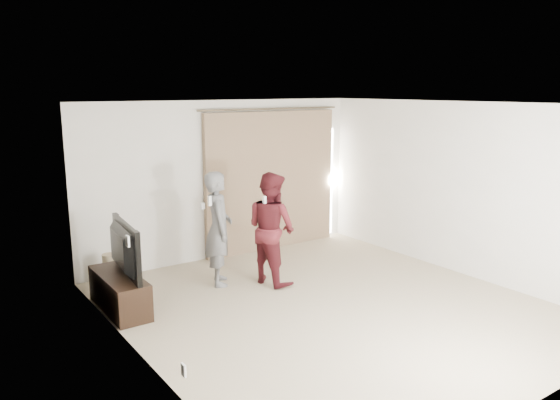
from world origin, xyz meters
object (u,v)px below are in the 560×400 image
(person_man, at_px, (218,228))
(person_woman, at_px, (271,228))
(tv_console, at_px, (120,292))
(tv, at_px, (117,249))

(person_man, distance_m, person_woman, 0.76)
(person_woman, bearing_deg, tv_console, 173.26)
(tv, distance_m, person_woman, 2.18)
(person_man, bearing_deg, tv_console, -175.11)
(tv_console, xyz_separation_m, person_woman, (2.16, -0.26, 0.58))
(tv_console, distance_m, tv, 0.57)
(tv, relative_size, person_woman, 0.72)
(tv, relative_size, person_man, 0.72)
(tv, height_order, person_man, person_man)
(tv_console, distance_m, person_man, 1.63)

